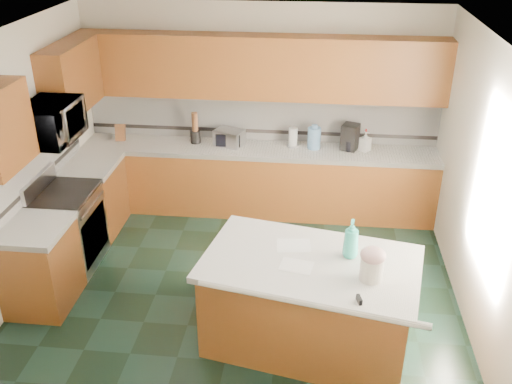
# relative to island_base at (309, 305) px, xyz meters

# --- Properties ---
(floor) EXTENTS (4.60, 4.60, 0.00)m
(floor) POSITION_rel_island_base_xyz_m (-0.74, 0.55, -0.43)
(floor) COLOR black
(floor) RESTS_ON ground
(ceiling) EXTENTS (4.60, 4.60, 0.00)m
(ceiling) POSITION_rel_island_base_xyz_m (-0.74, 0.55, 2.27)
(ceiling) COLOR white
(ceiling) RESTS_ON ground
(wall_back) EXTENTS (4.60, 0.04, 2.70)m
(wall_back) POSITION_rel_island_base_xyz_m (-0.74, 2.87, 0.92)
(wall_back) COLOR white
(wall_back) RESTS_ON ground
(wall_front) EXTENTS (4.60, 0.04, 2.70)m
(wall_front) POSITION_rel_island_base_xyz_m (-0.74, -1.77, 0.92)
(wall_front) COLOR white
(wall_front) RESTS_ON ground
(wall_left) EXTENTS (0.04, 4.60, 2.70)m
(wall_left) POSITION_rel_island_base_xyz_m (-3.06, 0.55, 0.92)
(wall_left) COLOR white
(wall_left) RESTS_ON ground
(wall_right) EXTENTS (0.04, 4.60, 2.70)m
(wall_right) POSITION_rel_island_base_xyz_m (1.58, 0.55, 0.92)
(wall_right) COLOR white
(wall_right) RESTS_ON ground
(back_base_cab) EXTENTS (4.60, 0.60, 0.86)m
(back_base_cab) POSITION_rel_island_base_xyz_m (-0.74, 2.55, 0.00)
(back_base_cab) COLOR #3B1F0C
(back_base_cab) RESTS_ON ground
(back_countertop) EXTENTS (4.60, 0.64, 0.06)m
(back_countertop) POSITION_rel_island_base_xyz_m (-0.74, 2.55, 0.46)
(back_countertop) COLOR white
(back_countertop) RESTS_ON back_base_cab
(back_upper_cab) EXTENTS (4.60, 0.33, 0.78)m
(back_upper_cab) POSITION_rel_island_base_xyz_m (-0.74, 2.68, 1.51)
(back_upper_cab) COLOR #3B1F0C
(back_upper_cab) RESTS_ON wall_back
(back_backsplash) EXTENTS (4.60, 0.02, 0.63)m
(back_backsplash) POSITION_rel_island_base_xyz_m (-0.74, 2.83, 0.81)
(back_backsplash) COLOR silver
(back_backsplash) RESTS_ON back_countertop
(back_accent_band) EXTENTS (4.60, 0.01, 0.05)m
(back_accent_band) POSITION_rel_island_base_xyz_m (-0.74, 2.83, 0.61)
(back_accent_band) COLOR black
(back_accent_band) RESTS_ON back_countertop
(left_base_cab_rear) EXTENTS (0.60, 0.82, 0.86)m
(left_base_cab_rear) POSITION_rel_island_base_xyz_m (-2.74, 1.84, 0.00)
(left_base_cab_rear) COLOR #3B1F0C
(left_base_cab_rear) RESTS_ON ground
(left_counter_rear) EXTENTS (0.64, 0.82, 0.06)m
(left_counter_rear) POSITION_rel_island_base_xyz_m (-2.74, 1.84, 0.46)
(left_counter_rear) COLOR white
(left_counter_rear) RESTS_ON left_base_cab_rear
(left_base_cab_front) EXTENTS (0.60, 0.72, 0.86)m
(left_base_cab_front) POSITION_rel_island_base_xyz_m (-2.74, 0.31, 0.00)
(left_base_cab_front) COLOR #3B1F0C
(left_base_cab_front) RESTS_ON ground
(left_counter_front) EXTENTS (0.64, 0.72, 0.06)m
(left_counter_front) POSITION_rel_island_base_xyz_m (-2.74, 0.31, 0.46)
(left_counter_front) COLOR white
(left_counter_front) RESTS_ON left_base_cab_front
(left_backsplash) EXTENTS (0.02, 2.30, 0.63)m
(left_backsplash) POSITION_rel_island_base_xyz_m (-3.03, 1.10, 0.81)
(left_backsplash) COLOR silver
(left_backsplash) RESTS_ON wall_left
(left_accent_band) EXTENTS (0.01, 2.30, 0.05)m
(left_accent_band) POSITION_rel_island_base_xyz_m (-3.02, 1.10, 0.61)
(left_accent_band) COLOR black
(left_accent_band) RESTS_ON wall_left
(left_upper_cab_rear) EXTENTS (0.33, 1.09, 0.78)m
(left_upper_cab_rear) POSITION_rel_island_base_xyz_m (-2.87, 1.97, 1.51)
(left_upper_cab_rear) COLOR #3B1F0C
(left_upper_cab_rear) RESTS_ON wall_left
(range_body) EXTENTS (0.60, 0.76, 0.88)m
(range_body) POSITION_rel_island_base_xyz_m (-2.74, 1.05, 0.01)
(range_body) COLOR #B7B7BC
(range_body) RESTS_ON ground
(range_oven_door) EXTENTS (0.02, 0.68, 0.55)m
(range_oven_door) POSITION_rel_island_base_xyz_m (-2.45, 1.05, -0.03)
(range_oven_door) COLOR black
(range_oven_door) RESTS_ON range_body
(range_cooktop) EXTENTS (0.62, 0.78, 0.04)m
(range_cooktop) POSITION_rel_island_base_xyz_m (-2.74, 1.05, 0.47)
(range_cooktop) COLOR black
(range_cooktop) RESTS_ON range_body
(range_handle) EXTENTS (0.02, 0.66, 0.02)m
(range_handle) POSITION_rel_island_base_xyz_m (-2.42, 1.05, 0.35)
(range_handle) COLOR #B7B7BC
(range_handle) RESTS_ON range_body
(range_backguard) EXTENTS (0.06, 0.76, 0.18)m
(range_backguard) POSITION_rel_island_base_xyz_m (-3.00, 1.05, 0.59)
(range_backguard) COLOR #B7B7BC
(range_backguard) RESTS_ON range_body
(microwave) EXTENTS (0.50, 0.73, 0.41)m
(microwave) POSITION_rel_island_base_xyz_m (-2.74, 1.05, 1.30)
(microwave) COLOR #B7B7BC
(microwave) RESTS_ON wall_left
(island_base) EXTENTS (1.97, 1.37, 0.86)m
(island_base) POSITION_rel_island_base_xyz_m (0.00, 0.00, 0.00)
(island_base) COLOR #3B1F0C
(island_base) RESTS_ON ground
(island_top) EXTENTS (2.09, 1.48, 0.06)m
(island_top) POSITION_rel_island_base_xyz_m (0.00, 0.00, 0.46)
(island_top) COLOR white
(island_top) RESTS_ON island_base
(island_bullnose) EXTENTS (1.88, 0.43, 0.06)m
(island_bullnose) POSITION_rel_island_base_xyz_m (0.00, -0.57, 0.46)
(island_bullnose) COLOR white
(island_bullnose) RESTS_ON island_base
(treat_jar) EXTENTS (0.24, 0.24, 0.21)m
(treat_jar) POSITION_rel_island_base_xyz_m (0.51, -0.22, 0.59)
(treat_jar) COLOR silver
(treat_jar) RESTS_ON island_top
(treat_jar_lid) EXTENTS (0.22, 0.22, 0.13)m
(treat_jar_lid) POSITION_rel_island_base_xyz_m (0.51, -0.22, 0.73)
(treat_jar_lid) COLOR #D1A0A2
(treat_jar_lid) RESTS_ON treat_jar
(treat_jar_knob) EXTENTS (0.07, 0.02, 0.02)m
(treat_jar_knob) POSITION_rel_island_base_xyz_m (0.51, -0.22, 0.77)
(treat_jar_knob) COLOR tan
(treat_jar_knob) RESTS_ON treat_jar_lid
(treat_jar_knob_end_l) EXTENTS (0.04, 0.04, 0.04)m
(treat_jar_knob_end_l) POSITION_rel_island_base_xyz_m (0.47, -0.22, 0.77)
(treat_jar_knob_end_l) COLOR tan
(treat_jar_knob_end_l) RESTS_ON treat_jar_lid
(treat_jar_knob_end_r) EXTENTS (0.04, 0.04, 0.04)m
(treat_jar_knob_end_r) POSITION_rel_island_base_xyz_m (0.54, -0.22, 0.77)
(treat_jar_knob_end_r) COLOR tan
(treat_jar_knob_end_r) RESTS_ON treat_jar_lid
(soap_bottle_island) EXTENTS (0.16, 0.17, 0.37)m
(soap_bottle_island) POSITION_rel_island_base_xyz_m (0.35, 0.12, 0.67)
(soap_bottle_island) COLOR #31B9A6
(soap_bottle_island) RESTS_ON island_top
(paper_sheet_a) EXTENTS (0.32, 0.26, 0.00)m
(paper_sheet_a) POSITION_rel_island_base_xyz_m (-0.12, -0.09, 0.49)
(paper_sheet_a) COLOR white
(paper_sheet_a) RESTS_ON island_top
(paper_sheet_b) EXTENTS (0.33, 0.26, 0.00)m
(paper_sheet_b) POSITION_rel_island_base_xyz_m (-0.16, 0.24, 0.49)
(paper_sheet_b) COLOR white
(paper_sheet_b) RESTS_ON island_top
(clamp_body) EXTENTS (0.05, 0.10, 0.08)m
(clamp_body) POSITION_rel_island_base_xyz_m (0.39, -0.55, 0.50)
(clamp_body) COLOR black
(clamp_body) RESTS_ON island_top
(clamp_handle) EXTENTS (0.01, 0.06, 0.01)m
(clamp_handle) POSITION_rel_island_base_xyz_m (0.39, -0.60, 0.48)
(clamp_handle) COLOR black
(clamp_handle) RESTS_ON island_top
(knife_block) EXTENTS (0.14, 0.18, 0.24)m
(knife_block) POSITION_rel_island_base_xyz_m (-2.58, 2.60, 0.60)
(knife_block) COLOR #472814
(knife_block) RESTS_ON back_countertop
(utensil_crock) EXTENTS (0.13, 0.13, 0.17)m
(utensil_crock) POSITION_rel_island_base_xyz_m (-1.58, 2.63, 0.57)
(utensil_crock) COLOR black
(utensil_crock) RESTS_ON back_countertop
(utensil_bundle) EXTENTS (0.08, 0.08, 0.25)m
(utensil_bundle) POSITION_rel_island_base_xyz_m (-1.58, 2.63, 0.78)
(utensil_bundle) COLOR #472814
(utensil_bundle) RESTS_ON utensil_crock
(toaster_oven) EXTENTS (0.42, 0.35, 0.21)m
(toaster_oven) POSITION_rel_island_base_xyz_m (-1.13, 2.60, 0.59)
(toaster_oven) COLOR #B7B7BC
(toaster_oven) RESTS_ON back_countertop
(toaster_oven_door) EXTENTS (0.32, 0.01, 0.17)m
(toaster_oven_door) POSITION_rel_island_base_xyz_m (-1.13, 2.48, 0.59)
(toaster_oven_door) COLOR black
(toaster_oven_door) RESTS_ON toaster_oven
(paper_towel) EXTENTS (0.11, 0.11, 0.25)m
(paper_towel) POSITION_rel_island_base_xyz_m (-0.30, 2.65, 0.62)
(paper_towel) COLOR white
(paper_towel) RESTS_ON back_countertop
(paper_towel_base) EXTENTS (0.17, 0.17, 0.01)m
(paper_towel_base) POSITION_rel_island_base_xyz_m (-0.30, 2.65, 0.50)
(paper_towel_base) COLOR #B7B7BC
(paper_towel_base) RESTS_ON back_countertop
(water_jug) EXTENTS (0.17, 0.17, 0.28)m
(water_jug) POSITION_rel_island_base_xyz_m (-0.02, 2.61, 0.63)
(water_jug) COLOR #6596C9
(water_jug) RESTS_ON back_countertop
(water_jug_neck) EXTENTS (0.08, 0.08, 0.04)m
(water_jug_neck) POSITION_rel_island_base_xyz_m (-0.02, 2.61, 0.79)
(water_jug_neck) COLOR #6596C9
(water_jug_neck) RESTS_ON water_jug
(coffee_maker) EXTENTS (0.26, 0.27, 0.33)m
(coffee_maker) POSITION_rel_island_base_xyz_m (0.43, 2.63, 0.66)
(coffee_maker) COLOR black
(coffee_maker) RESTS_ON back_countertop
(coffee_carafe) EXTENTS (0.14, 0.14, 0.14)m
(coffee_carafe) POSITION_rel_island_base_xyz_m (0.43, 2.58, 0.56)
(coffee_carafe) COLOR black
(coffee_carafe) RESTS_ON back_countertop
(soap_bottle_back) EXTENTS (0.17, 0.17, 0.26)m
(soap_bottle_back) POSITION_rel_island_base_xyz_m (0.62, 2.60, 0.62)
(soap_bottle_back) COLOR white
(soap_bottle_back) RESTS_ON back_countertop
(soap_back_cap) EXTENTS (0.02, 0.02, 0.03)m
(soap_back_cap) POSITION_rel_island_base_xyz_m (0.62, 2.60, 0.76)
(soap_back_cap) COLOR red
(soap_back_cap) RESTS_ON soap_bottle_back
(window_light_proxy) EXTENTS (0.02, 1.40, 1.10)m
(window_light_proxy) POSITION_rel_island_base_xyz_m (1.55, 0.35, 1.07)
(window_light_proxy) COLOR white
(window_light_proxy) RESTS_ON wall_right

